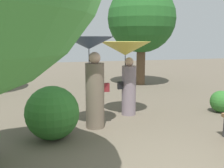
{
  "coord_description": "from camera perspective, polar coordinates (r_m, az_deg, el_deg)",
  "views": [
    {
      "loc": [
        -1.8,
        -3.23,
        2.03
      ],
      "look_at": [
        0.0,
        3.03,
        0.91
      ],
      "focal_mm": 42.39,
      "sensor_mm": 36.0,
      "label": 1
    }
  ],
  "objects": [
    {
      "name": "person_left",
      "position": [
        5.91,
        -4.39,
        3.76
      ],
      "size": [
        1.12,
        1.12,
        2.08
      ],
      "rotation": [
        0.0,
        0.0,
        1.67
      ],
      "color": "#6B5B4C",
      "rests_on": "ground"
    },
    {
      "name": "person_right",
      "position": [
        6.93,
        3.08,
        5.46
      ],
      "size": [
        1.32,
        1.32,
        1.96
      ],
      "rotation": [
        0.0,
        0.0,
        1.67
      ],
      "color": "gray",
      "rests_on": "ground"
    },
    {
      "name": "tree_near_right",
      "position": [
        11.82,
        6.42,
        15.06
      ],
      "size": [
        2.93,
        2.93,
        4.83
      ],
      "color": "brown",
      "rests_on": "ground"
    },
    {
      "name": "bush_path_right",
      "position": [
        7.98,
        22.47,
        -3.5
      ],
      "size": [
        0.61,
        0.61,
        0.61
      ],
      "primitive_type": "sphere",
      "color": "#2D6B28",
      "rests_on": "ground"
    },
    {
      "name": "bush_far_side",
      "position": [
        5.51,
        -12.76,
        -6.09
      ],
      "size": [
        1.1,
        1.1,
        1.1
      ],
      "primitive_type": "sphere",
      "color": "#2D6B28",
      "rests_on": "ground"
    }
  ]
}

